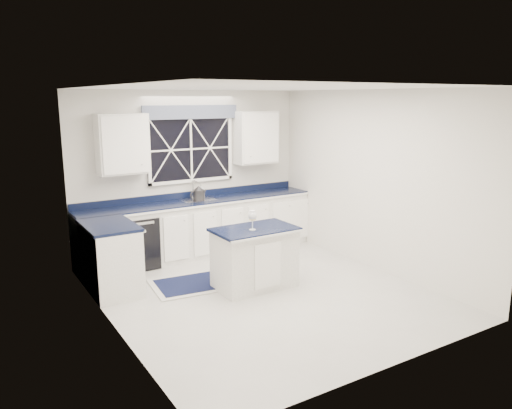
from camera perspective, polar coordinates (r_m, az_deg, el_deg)
ground at (r=6.83m, az=0.80°, el=-10.06°), size 4.50×4.50×0.00m
back_wall at (r=8.40m, az=-7.49°, el=3.61°), size 4.00×0.10×2.70m
base_cabinets at (r=8.04m, az=-8.09°, el=-3.36°), size 3.99×1.60×0.90m
countertop at (r=8.21m, az=-6.54°, el=0.38°), size 3.98×0.64×0.04m
dishwasher at (r=7.94m, az=-13.66°, el=-4.09°), size 0.60×0.58×0.82m
window at (r=8.30m, az=-7.45°, el=6.85°), size 1.65×0.09×1.26m
upper_cabinets at (r=8.18m, az=-7.10°, el=7.28°), size 3.10×0.34×0.90m
faucet at (r=8.34m, az=-7.14°, el=1.81°), size 0.05×0.20×0.30m
island at (r=6.91m, az=-0.15°, el=-6.06°), size 1.13×0.69×0.84m
rug at (r=7.21m, az=-6.12°, el=-8.82°), size 1.50×1.01×0.02m
kettle at (r=8.23m, az=-6.58°, el=1.29°), size 0.32×0.22×0.23m
wine_glass at (r=6.65m, az=-0.41°, el=-1.40°), size 0.11×0.11×0.27m
soap_bottle at (r=8.44m, az=-6.28°, el=1.61°), size 0.12×0.12×0.22m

